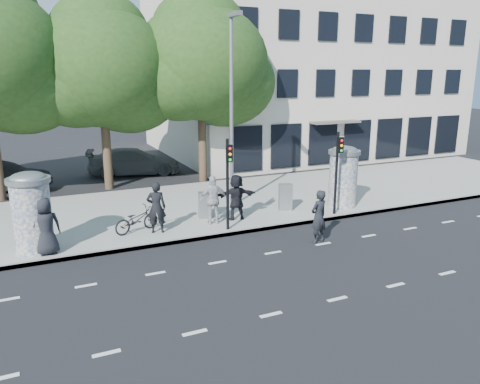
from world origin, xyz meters
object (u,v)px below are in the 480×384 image
ped_e (213,200)px  ped_f (236,197)px  ped_b (156,207)px  car_mid (2,177)px  ad_column_right (343,175)px  bicycle (137,220)px  cabinet_right (285,197)px  traffic_pole_far (338,165)px  cabinet_left (205,205)px  traffic_pole_near (228,175)px  street_lamp (232,98)px  car_right (134,161)px  man_road (319,217)px  ped_a (46,226)px  ad_column_left (32,210)px

ped_e → ped_f: 1.04m
ped_b → ped_e: size_ratio=1.01×
car_mid → ped_e: bearing=-125.0°
ad_column_right → bicycle: bearing=178.3°
cabinet_right → ped_f: bearing=-153.5°
ad_column_right → car_mid: size_ratio=0.59×
traffic_pole_far → bicycle: size_ratio=1.91×
ped_b → cabinet_left: bearing=-141.5°
ad_column_right → traffic_pole_near: traffic_pole_near is taller
ad_column_right → cabinet_left: (-6.09, 0.82, -0.85)m
street_lamp → cabinet_left: 4.58m
street_lamp → ped_b: (-3.89, -2.03, -3.69)m
traffic_pole_far → car_right: traffic_pole_far is taller
traffic_pole_far → car_mid: size_ratio=0.76×
ad_column_right → ped_b: bearing=-179.3°
man_road → car_right: bearing=-90.1°
car_right → ped_a: bearing=166.7°
ad_column_left → bicycle: bearing=7.7°
traffic_pole_far → ped_e: traffic_pole_far is taller
ad_column_left → traffic_pole_near: size_ratio=0.78×
traffic_pole_near → ped_b: bearing=162.0°
ped_a → ped_f: (7.03, 0.85, -0.02)m
bicycle → car_mid: (-4.70, 9.27, 0.12)m
ad_column_left → ad_column_right: bearing=0.9°
ped_a → bicycle: 3.27m
ped_e → car_mid: ped_e is taller
ped_a → car_mid: (-1.62, 10.24, -0.35)m
ped_f → street_lamp: bearing=-102.7°
ped_a → traffic_pole_far: bearing=169.4°
man_road → cabinet_left: 4.81m
man_road → ped_f: bearing=-76.1°
ad_column_right → ped_a: ad_column_right is taller
ad_column_left → man_road: size_ratio=1.39×
ped_f → cabinet_left: ped_f is taller
bicycle → car_mid: size_ratio=0.40×
car_mid → car_right: car_right is taller
ped_a → cabinet_left: (5.95, 1.52, -0.41)m
ped_a → ped_e: bearing=177.1°
ad_column_right → ped_b: ad_column_right is taller
ad_column_left → bicycle: (3.45, 0.47, -0.92)m
ped_b → cabinet_right: (5.71, 0.57, -0.39)m
street_lamp → car_right: bearing=104.6°
bicycle → traffic_pole_far: bearing=-117.2°
ped_b → cabinet_left: (2.21, 0.92, -0.42)m
ped_b → ped_f: size_ratio=1.04×
ad_column_left → street_lamp: street_lamp is taller
ped_e → cabinet_right: ped_e is taller
ped_f → car_right: size_ratio=0.35×
ad_column_right → street_lamp: size_ratio=0.33×
ad_column_left → cabinet_right: (9.82, 0.67, -0.82)m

